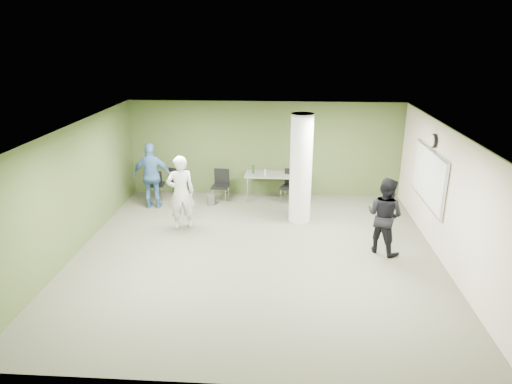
# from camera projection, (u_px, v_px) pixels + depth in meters

# --- Properties ---
(floor) EXTENTS (8.00, 8.00, 0.00)m
(floor) POSITION_uv_depth(u_px,v_px,m) (256.00, 254.00, 10.15)
(floor) COLOR #515342
(floor) RESTS_ON ground
(ceiling) EXTENTS (8.00, 8.00, 0.00)m
(ceiling) POSITION_uv_depth(u_px,v_px,m) (256.00, 130.00, 9.22)
(ceiling) COLOR white
(ceiling) RESTS_ON wall_back
(wall_back) EXTENTS (8.00, 2.80, 0.02)m
(wall_back) POSITION_uv_depth(u_px,v_px,m) (265.00, 149.00, 13.45)
(wall_back) COLOR #4E5F2D
(wall_back) RESTS_ON floor
(wall_left) EXTENTS (0.02, 8.00, 2.80)m
(wall_left) POSITION_uv_depth(u_px,v_px,m) (73.00, 191.00, 9.93)
(wall_left) COLOR #4E5F2D
(wall_left) RESTS_ON floor
(wall_right_cream) EXTENTS (0.02, 8.00, 2.80)m
(wall_right_cream) POSITION_uv_depth(u_px,v_px,m) (449.00, 199.00, 9.44)
(wall_right_cream) COLOR beige
(wall_right_cream) RESTS_ON floor
(column) EXTENTS (0.56, 0.56, 2.80)m
(column) POSITION_uv_depth(u_px,v_px,m) (301.00, 169.00, 11.50)
(column) COLOR silver
(column) RESTS_ON floor
(whiteboard) EXTENTS (0.05, 2.30, 1.30)m
(whiteboard) POSITION_uv_depth(u_px,v_px,m) (429.00, 177.00, 10.54)
(whiteboard) COLOR silver
(whiteboard) RESTS_ON wall_right_cream
(wall_clock) EXTENTS (0.06, 0.32, 0.32)m
(wall_clock) POSITION_uv_depth(u_px,v_px,m) (433.00, 141.00, 10.26)
(wall_clock) COLOR black
(wall_clock) RESTS_ON wall_right_cream
(folding_table) EXTENTS (1.68, 0.76, 1.04)m
(folding_table) POSITION_uv_depth(u_px,v_px,m) (273.00, 176.00, 13.18)
(folding_table) COLOR gray
(folding_table) RESTS_ON floor
(wastebasket) EXTENTS (0.25, 0.25, 0.29)m
(wastebasket) POSITION_uv_depth(u_px,v_px,m) (211.00, 200.00, 12.99)
(wastebasket) COLOR #4C4C4C
(wastebasket) RESTS_ON floor
(chair_back_left) EXTENTS (0.49, 0.49, 0.90)m
(chair_back_left) POSITION_uv_depth(u_px,v_px,m) (156.00, 183.00, 13.27)
(chair_back_left) COLOR black
(chair_back_left) RESTS_ON floor
(chair_back_right) EXTENTS (0.60, 0.60, 0.92)m
(chair_back_right) POSITION_uv_depth(u_px,v_px,m) (178.00, 180.00, 13.49)
(chair_back_right) COLOR black
(chair_back_right) RESTS_ON floor
(chair_table_left) EXTENTS (0.51, 0.51, 0.93)m
(chair_table_left) POSITION_uv_depth(u_px,v_px,m) (221.00, 183.00, 13.18)
(chair_table_left) COLOR black
(chair_table_left) RESTS_ON floor
(chair_table_right) EXTENTS (0.61, 0.61, 0.95)m
(chair_table_right) POSITION_uv_depth(u_px,v_px,m) (291.00, 183.00, 13.08)
(chair_table_right) COLOR black
(chair_table_right) RESTS_ON floor
(woman_white) EXTENTS (0.80, 0.66, 1.87)m
(woman_white) POSITION_uv_depth(u_px,v_px,m) (181.00, 193.00, 11.19)
(woman_white) COLOR silver
(woman_white) RESTS_ON floor
(man_black) EXTENTS (1.07, 1.05, 1.73)m
(man_black) POSITION_uv_depth(u_px,v_px,m) (385.00, 216.00, 9.98)
(man_black) COLOR black
(man_black) RESTS_ON floor
(man_blue) EXTENTS (1.10, 0.49, 1.85)m
(man_blue) POSITION_uv_depth(u_px,v_px,m) (152.00, 176.00, 12.54)
(man_blue) COLOR #3E699B
(man_blue) RESTS_ON floor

